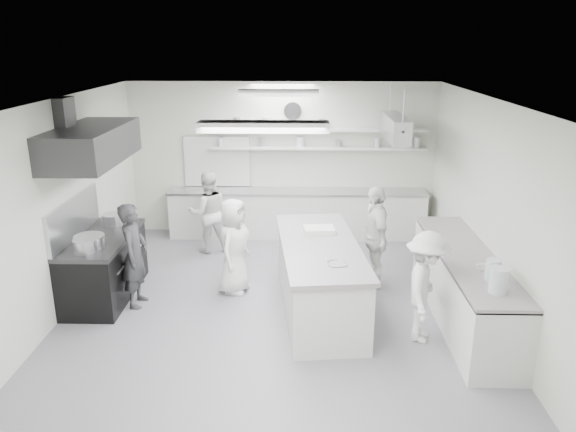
{
  "coord_description": "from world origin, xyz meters",
  "views": [
    {
      "loc": [
        0.38,
        -7.27,
        3.77
      ],
      "look_at": [
        0.18,
        0.6,
        1.24
      ],
      "focal_mm": 34.56,
      "sensor_mm": 36.0,
      "label": 1
    }
  ],
  "objects_px": {
    "cook_stove": "(135,255)",
    "right_counter": "(464,288)",
    "stove": "(104,268)",
    "back_counter": "(297,214)",
    "prep_island": "(319,279)",
    "cook_back": "(208,212)"
  },
  "relations": [
    {
      "from": "prep_island",
      "to": "cook_stove",
      "type": "relative_size",
      "value": 1.71
    },
    {
      "from": "stove",
      "to": "prep_island",
      "type": "height_order",
      "value": "prep_island"
    },
    {
      "from": "back_counter",
      "to": "stove",
      "type": "bearing_deg",
      "value": -136.01
    },
    {
      "from": "stove",
      "to": "cook_stove",
      "type": "height_order",
      "value": "cook_stove"
    },
    {
      "from": "prep_island",
      "to": "cook_back",
      "type": "distance_m",
      "value": 3.04
    },
    {
      "from": "right_counter",
      "to": "prep_island",
      "type": "bearing_deg",
      "value": 173.95
    },
    {
      "from": "prep_island",
      "to": "cook_stove",
      "type": "distance_m",
      "value": 2.7
    },
    {
      "from": "prep_island",
      "to": "cook_back",
      "type": "height_order",
      "value": "cook_back"
    },
    {
      "from": "stove",
      "to": "cook_back",
      "type": "bearing_deg",
      "value": 56.35
    },
    {
      "from": "back_counter",
      "to": "cook_back",
      "type": "height_order",
      "value": "cook_back"
    },
    {
      "from": "right_counter",
      "to": "cook_back",
      "type": "distance_m",
      "value": 4.71
    },
    {
      "from": "prep_island",
      "to": "cook_stove",
      "type": "bearing_deg",
      "value": 171.26
    },
    {
      "from": "stove",
      "to": "right_counter",
      "type": "relative_size",
      "value": 0.55
    },
    {
      "from": "stove",
      "to": "right_counter",
      "type": "xyz_separation_m",
      "value": [
        5.25,
        -0.6,
        0.02
      ]
    },
    {
      "from": "right_counter",
      "to": "cook_back",
      "type": "height_order",
      "value": "cook_back"
    },
    {
      "from": "cook_stove",
      "to": "right_counter",
      "type": "bearing_deg",
      "value": -92.49
    },
    {
      "from": "prep_island",
      "to": "back_counter",
      "type": "bearing_deg",
      "value": 90.08
    },
    {
      "from": "right_counter",
      "to": "cook_back",
      "type": "relative_size",
      "value": 2.2
    },
    {
      "from": "right_counter",
      "to": "prep_island",
      "type": "xyz_separation_m",
      "value": [
        -2.01,
        0.21,
        0.02
      ]
    },
    {
      "from": "stove",
      "to": "back_counter",
      "type": "xyz_separation_m",
      "value": [
        2.9,
        2.8,
        0.01
      ]
    },
    {
      "from": "back_counter",
      "to": "cook_back",
      "type": "bearing_deg",
      "value": -151.53
    },
    {
      "from": "cook_stove",
      "to": "cook_back",
      "type": "bearing_deg",
      "value": -16.46
    }
  ]
}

